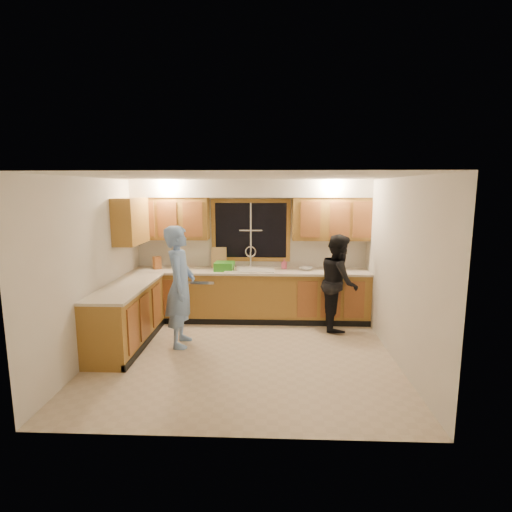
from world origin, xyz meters
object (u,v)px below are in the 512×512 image
Objects in this scene: sink at (250,273)px; woman at (339,282)px; man at (180,286)px; dishwasher at (203,297)px; bowl at (306,269)px; soap_bottle at (284,264)px; knife_block at (157,263)px; dish_crate at (224,266)px; stove at (112,329)px.

woman is at bearing -14.10° from sink.
dishwasher is at bearing -8.64° from man.
bowl reaches higher than dishwasher.
sink is at bearing -41.36° from man.
soap_bottle is at bearing 6.49° from dishwasher.
knife_block reaches higher than bowl.
knife_block is at bearing -179.86° from bowl.
dish_crate is at bearing 83.92° from woman.
woman reaches higher than sink.
knife_block is at bearing 175.57° from dish_crate.
sink is 2.62× the size of dish_crate.
dish_crate is 1.80× the size of soap_bottle.
stove is at bearing -127.62° from dish_crate.
man is at bearing -101.88° from knife_block.
woman is (1.51, -0.38, -0.06)m from sink.
dish_crate reaches higher than bowl.
woman reaches higher than dishwasher.
dish_crate is at bearing 52.38° from stove.
sink is 1.69m from knife_block.
man is (0.82, 0.61, 0.46)m from stove.
soap_bottle is 0.41m from bowl.
knife_block is 0.70× the size of dish_crate.
dishwasher is at bearing -173.51° from soap_bottle.
sink is 0.53× the size of woman.
soap_bottle is at bearing -38.13° from knife_block.
man is (-0.98, -1.22, 0.04)m from sink.
dishwasher is at bearing -178.66° from bowl.
dishwasher is 1.93m from bowl.
bowl is (1.85, 0.04, 0.54)m from dishwasher.
stove is 3.17m from soap_bottle.
soap_bottle is at bearing 11.96° from dish_crate.
woman reaches higher than soap_bottle.
woman is (3.31, 1.44, 0.35)m from stove.
man reaches higher than soap_bottle.
dish_crate is 1.43× the size of bowl.
stove is at bearing -117.69° from dishwasher.
soap_bottle reaches higher than dish_crate.
woman reaches higher than stove.
stove is at bearing -140.67° from soap_bottle.
sink is at bearing -166.07° from soap_bottle.
dishwasher is at bearing 171.69° from dish_crate.
stove reaches higher than dishwasher.
dishwasher is 0.45× the size of man.
knife_block is 1.00× the size of bowl.
bowl is at bearing 33.52° from stove.
dishwasher is 3.59× the size of bowl.
dishwasher is at bearing -43.91° from knife_block.
knife_block is at bearing 177.45° from dishwasher.
stove is 1.12m from man.
sink is at bearing 78.71° from woman.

